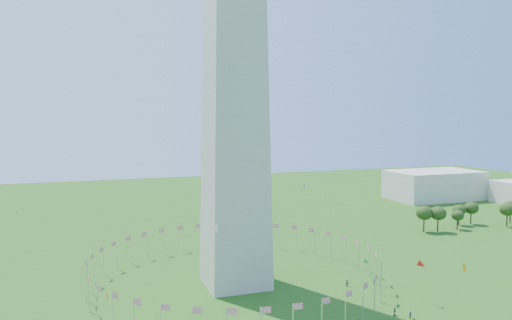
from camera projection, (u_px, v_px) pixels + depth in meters
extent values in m
cylinder|color=silver|center=(359.00, 255.00, 153.93)|extent=(0.24, 0.24, 9.00)
cylinder|color=silver|center=(346.00, 250.00, 160.24)|extent=(0.24, 0.24, 9.00)
cylinder|color=silver|center=(331.00, 245.00, 165.95)|extent=(0.24, 0.24, 9.00)
cylinder|color=silver|center=(314.00, 241.00, 170.88)|extent=(0.24, 0.24, 9.00)
cylinder|color=silver|center=(297.00, 239.00, 174.89)|extent=(0.24, 0.24, 9.00)
cylinder|color=silver|center=(278.00, 236.00, 177.86)|extent=(0.24, 0.24, 9.00)
cylinder|color=silver|center=(260.00, 235.00, 179.69)|extent=(0.24, 0.24, 9.00)
cylinder|color=silver|center=(240.00, 235.00, 180.33)|extent=(0.24, 0.24, 9.00)
cylinder|color=silver|center=(221.00, 235.00, 179.76)|extent=(0.24, 0.24, 9.00)
cylinder|color=silver|center=(202.00, 236.00, 177.99)|extent=(0.24, 0.24, 9.00)
cylinder|color=silver|center=(183.00, 238.00, 175.09)|extent=(0.24, 0.24, 9.00)
cylinder|color=silver|center=(165.00, 241.00, 171.13)|extent=(0.24, 0.24, 9.00)
cylinder|color=silver|center=(147.00, 245.00, 166.25)|extent=(0.24, 0.24, 9.00)
cylinder|color=silver|center=(131.00, 250.00, 160.58)|extent=(0.24, 0.24, 9.00)
cylinder|color=silver|center=(116.00, 255.00, 154.30)|extent=(0.24, 0.24, 9.00)
cylinder|color=silver|center=(104.00, 261.00, 147.60)|extent=(0.24, 0.24, 9.00)
cylinder|color=silver|center=(94.00, 269.00, 140.69)|extent=(0.24, 0.24, 9.00)
cylinder|color=silver|center=(88.00, 277.00, 133.77)|extent=(0.24, 0.24, 9.00)
cylinder|color=silver|center=(86.00, 285.00, 127.05)|extent=(0.24, 0.24, 9.00)
cylinder|color=silver|center=(89.00, 294.00, 120.74)|extent=(0.24, 0.24, 9.00)
cylinder|color=silver|center=(98.00, 303.00, 115.04)|extent=(0.24, 0.24, 9.00)
cylinder|color=silver|center=(113.00, 311.00, 110.10)|extent=(0.24, 0.24, 9.00)
cylinder|color=silver|center=(134.00, 319.00, 106.09)|extent=(0.24, 0.24, 9.00)
cylinder|color=silver|center=(322.00, 319.00, 105.89)|extent=(0.24, 0.24, 9.00)
cylinder|color=silver|center=(345.00, 312.00, 109.85)|extent=(0.24, 0.24, 9.00)
cylinder|color=silver|center=(363.00, 303.00, 114.73)|extent=(0.24, 0.24, 9.00)
cylinder|color=silver|center=(375.00, 294.00, 120.40)|extent=(0.24, 0.24, 9.00)
cylinder|color=silver|center=(381.00, 286.00, 126.68)|extent=(0.24, 0.24, 9.00)
cylinder|color=silver|center=(381.00, 277.00, 133.38)|extent=(0.24, 0.24, 9.00)
cylinder|color=silver|center=(377.00, 269.00, 140.29)|extent=(0.24, 0.24, 9.00)
cylinder|color=silver|center=(370.00, 262.00, 147.21)|extent=(0.24, 0.24, 9.00)
cube|color=beige|center=(434.00, 185.00, 284.33)|extent=(50.00, 30.00, 16.00)
imported|color=#1E2646|center=(411.00, 315.00, 117.16)|extent=(0.91, 0.75, 1.70)
imported|color=#21274D|center=(375.00, 282.00, 140.90)|extent=(0.93, 0.88, 1.53)
imported|color=#341B51|center=(347.00, 283.00, 139.30)|extent=(0.99, 1.73, 1.76)
imported|color=#252525|center=(395.00, 312.00, 118.94)|extent=(1.24, 1.32, 1.91)
plane|color=red|center=(420.00, 264.00, 126.76)|extent=(1.52, 2.69, 2.58)
plane|color=white|center=(217.00, 229.00, 99.79)|extent=(0.54, 1.76, 1.84)
plane|color=orange|center=(17.00, 212.00, 124.31)|extent=(0.58, 1.48, 1.36)
plane|color=red|center=(252.00, 222.00, 133.76)|extent=(1.30, 0.08, 1.30)
plane|color=red|center=(249.00, 210.00, 118.89)|extent=(1.37, 1.19, 1.36)
plane|color=blue|center=(304.00, 186.00, 149.05)|extent=(0.78, 1.13, 1.33)
plane|color=orange|center=(464.00, 268.00, 98.76)|extent=(0.87, 1.54, 1.71)
plane|color=green|center=(366.00, 262.00, 130.20)|extent=(1.38, 1.53, 1.51)
plane|color=green|center=(331.00, 251.00, 120.61)|extent=(1.92, 0.93, 1.81)
plane|color=orange|center=(107.00, 296.00, 117.83)|extent=(1.08, 1.39, 1.52)
ellipsoid|color=#2E4B19|center=(424.00, 219.00, 203.56)|extent=(6.76, 6.76, 10.56)
ellipsoid|color=#2E4B19|center=(438.00, 219.00, 203.74)|extent=(6.59, 6.59, 10.29)
ellipsoid|color=#2E4B19|center=(457.00, 220.00, 208.08)|extent=(5.13, 5.13, 8.02)
ellipsoid|color=#2E4B19|center=(459.00, 215.00, 216.17)|extent=(5.60, 5.60, 8.76)
ellipsoid|color=#2E4B19|center=(471.00, 213.00, 217.83)|extent=(6.19, 6.19, 9.68)
ellipsoid|color=#2E4B19|center=(507.00, 215.00, 212.98)|extent=(6.44, 6.44, 10.07)
ellipsoid|color=#2E4B19|center=(510.00, 212.00, 220.57)|extent=(6.15, 6.15, 9.62)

